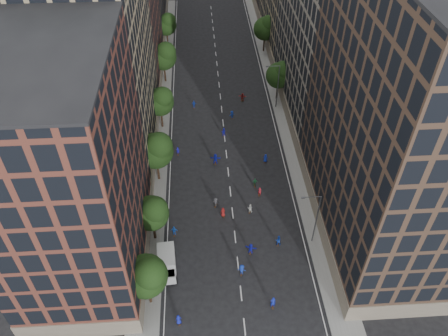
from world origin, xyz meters
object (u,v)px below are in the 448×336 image
at_px(streetlamp_near, 315,217).
at_px(skater_0, 179,320).
at_px(streetlamp_far, 277,84).
at_px(cargo_van, 167,263).
at_px(skater_1, 273,302).
at_px(skater_2, 278,240).

xyz_separation_m(streetlamp_near, skater_0, (-18.10, -11.00, -4.39)).
distance_m(streetlamp_far, cargo_van, 41.48).
relative_size(cargo_van, skater_1, 2.81).
distance_m(skater_1, skater_2, 9.65).
distance_m(streetlamp_far, skater_0, 47.78).
bearing_deg(skater_0, cargo_van, -92.66).
bearing_deg(cargo_van, skater_0, -82.38).
height_order(streetlamp_far, skater_0, streetlamp_far).
bearing_deg(skater_1, cargo_van, -29.02).
bearing_deg(cargo_van, skater_2, 7.81).
bearing_deg(streetlamp_far, skater_1, -98.97).
bearing_deg(streetlamp_far, streetlamp_near, -90.00).
height_order(cargo_van, skater_0, cargo_van).
bearing_deg(streetlamp_near, skater_0, -148.71).
bearing_deg(cargo_van, skater_1, -29.77).
bearing_deg(streetlamp_near, skater_2, -178.02).
distance_m(streetlamp_near, skater_2, 6.31).
relative_size(streetlamp_far, skater_2, 5.45).
height_order(streetlamp_near, skater_2, streetlamp_near).
distance_m(skater_0, skater_1, 11.47).
relative_size(skater_0, skater_2, 0.93).
bearing_deg(streetlamp_far, skater_2, -97.87).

